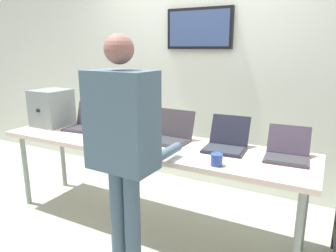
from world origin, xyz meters
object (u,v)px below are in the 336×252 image
object	(u,v)px
laptop_station_2	(171,134)
person	(123,139)
equipment_box	(52,108)
laptop_station_0	(86,123)
coffee_mug	(217,160)
laptop_station_1	(127,129)
laptop_station_4	(287,152)
workbench	(146,148)
laptop_station_3	(226,142)

from	to	relation	value
laptop_station_2	person	bearing A→B (deg)	-86.99
equipment_box	laptop_station_0	world-z (taller)	equipment_box
coffee_mug	laptop_station_1	bearing A→B (deg)	159.46
laptop_station_1	person	bearing A→B (deg)	-56.31
laptop_station_2	laptop_station_4	size ratio (longest dim) A/B	1.02
equipment_box	coffee_mug	size ratio (longest dim) A/B	4.48
workbench	laptop_station_0	xyz separation A→B (m)	(-0.77, 0.11, 0.11)
laptop_station_2	laptop_station_4	xyz separation A→B (m)	(0.96, 0.00, -0.01)
laptop_station_3	coffee_mug	bearing A→B (deg)	-82.05
workbench	laptop_station_4	xyz separation A→B (m)	(1.14, 0.13, 0.11)
laptop_station_3	laptop_station_1	bearing A→B (deg)	-179.60
workbench	equipment_box	bearing A→B (deg)	177.35
equipment_box	laptop_station_2	xyz separation A→B (m)	(1.36, 0.07, -0.13)
laptop_station_1	laptop_station_3	bearing A→B (deg)	0.40
laptop_station_1	person	xyz separation A→B (m)	(0.50, -0.75, 0.17)
laptop_station_2	person	xyz separation A→B (m)	(0.04, -0.75, 0.16)
laptop_station_4	laptop_station_3	bearing A→B (deg)	178.60
laptop_station_1	person	distance (m)	0.92
laptop_station_3	coffee_mug	size ratio (longest dim) A/B	4.49
workbench	laptop_station_1	xyz separation A→B (m)	(-0.28, 0.13, 0.11)
workbench	coffee_mug	size ratio (longest dim) A/B	33.25
laptop_station_4	coffee_mug	size ratio (longest dim) A/B	4.19
laptop_station_1	laptop_station_4	size ratio (longest dim) A/B	1.08
workbench	laptop_station_2	distance (m)	0.25
laptop_station_0	laptop_station_4	size ratio (longest dim) A/B	1.06
workbench	equipment_box	world-z (taller)	equipment_box
laptop_station_3	workbench	bearing A→B (deg)	-168.58
workbench	laptop_station_4	world-z (taller)	laptop_station_4
laptop_station_0	laptop_station_3	xyz separation A→B (m)	(1.44, 0.03, -0.00)
laptop_station_0	laptop_station_4	xyz separation A→B (m)	(1.91, 0.02, -0.01)
workbench	laptop_station_0	world-z (taller)	laptop_station_0
laptop_station_1	laptop_station_4	xyz separation A→B (m)	(1.43, -0.00, -0.00)
laptop_station_2	workbench	bearing A→B (deg)	-145.12
equipment_box	laptop_station_4	bearing A→B (deg)	1.75
laptop_station_0	laptop_station_4	distance (m)	1.91
equipment_box	person	distance (m)	1.55
equipment_box	person	world-z (taller)	person
laptop_station_1	laptop_station_3	distance (m)	0.96
laptop_station_0	workbench	bearing A→B (deg)	-8.00
laptop_station_4	laptop_station_2	bearing A→B (deg)	-179.93
coffee_mug	laptop_station_3	bearing A→B (deg)	97.95
workbench	laptop_station_3	distance (m)	0.70
laptop_station_0	coffee_mug	world-z (taller)	laptop_station_0
workbench	laptop_station_1	world-z (taller)	laptop_station_1
laptop_station_3	laptop_station_4	size ratio (longest dim) A/B	1.07
person	laptop_station_4	bearing A→B (deg)	38.91
laptop_station_3	person	distance (m)	0.90
laptop_station_1	coffee_mug	distance (m)	1.08
laptop_station_2	laptop_station_3	world-z (taller)	laptop_station_2
coffee_mug	workbench	bearing A→B (deg)	161.11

